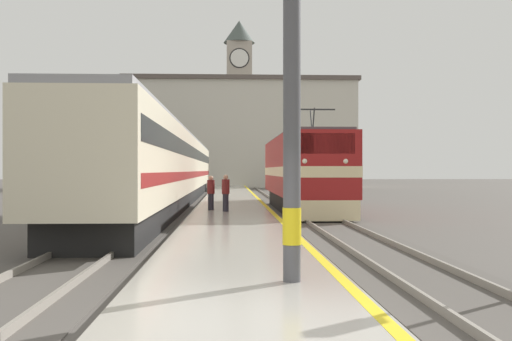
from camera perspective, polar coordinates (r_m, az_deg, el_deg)
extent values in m
plane|color=#514C47|center=(37.60, -2.31, -3.12)|extent=(200.00, 200.00, 0.00)
cube|color=#ADA89E|center=(32.60, -2.26, -3.38)|extent=(3.65, 140.00, 0.25)
cube|color=yellow|center=(32.65, 0.68, -3.15)|extent=(0.20, 140.00, 0.00)
cube|color=#514C47|center=(32.82, 3.92, -3.56)|extent=(2.84, 140.00, 0.02)
cube|color=gray|center=(32.75, 2.67, -3.43)|extent=(0.07, 140.00, 0.14)
cube|color=gray|center=(32.91, 5.16, -3.42)|extent=(0.07, 140.00, 0.14)
cube|color=#514C47|center=(32.79, -8.65, -3.57)|extent=(2.83, 140.00, 0.02)
cube|color=gray|center=(32.87, -9.90, -3.42)|extent=(0.07, 140.00, 0.14)
cube|color=gray|center=(32.72, -7.40, -3.44)|extent=(0.07, 140.00, 0.14)
cube|color=black|center=(30.32, 4.46, -3.03)|extent=(2.46, 13.07, 0.90)
cube|color=maroon|center=(30.28, 4.46, 0.43)|extent=(2.90, 14.20, 2.75)
cube|color=beige|center=(30.28, 4.46, -0.09)|extent=(2.92, 14.22, 0.44)
cube|color=beige|center=(23.45, 6.55, -3.81)|extent=(2.75, 0.30, 0.81)
cube|color=black|center=(23.33, 6.59, 2.58)|extent=(2.32, 0.12, 0.80)
sphere|color=white|center=(23.15, 4.66, 0.89)|extent=(0.20, 0.20, 0.20)
sphere|color=white|center=(23.41, 8.53, 0.88)|extent=(0.20, 0.20, 0.20)
cube|color=#4C4C51|center=(30.32, 4.46, 3.15)|extent=(2.61, 13.49, 0.12)
cylinder|color=#333333|center=(26.50, 5.50, 4.81)|extent=(0.06, 0.63, 1.03)
cylinder|color=#333333|center=(27.19, 5.29, 4.69)|extent=(0.06, 0.63, 1.03)
cube|color=#262626|center=(26.89, 5.39, 5.81)|extent=(2.03, 0.08, 0.06)
cube|color=black|center=(36.85, -7.98, -2.49)|extent=(2.46, 45.11, 0.90)
cube|color=beige|center=(36.82, -7.98, 0.59)|extent=(2.90, 46.99, 3.06)
cube|color=black|center=(36.83, -7.98, 1.55)|extent=(2.92, 46.05, 0.64)
cube|color=maroon|center=(36.82, -7.98, -0.36)|extent=(2.92, 46.05, 0.36)
cube|color=gray|center=(36.87, -7.98, 3.13)|extent=(2.67, 46.99, 0.20)
cylinder|color=#4C4C51|center=(9.91, 3.43, 11.01)|extent=(0.29, 0.29, 7.40)
cylinder|color=yellow|center=(9.77, 3.43, -5.31)|extent=(0.31, 0.31, 0.60)
cylinder|color=#23232D|center=(27.25, -4.32, -3.00)|extent=(0.26, 0.26, 0.75)
cylinder|color=maroon|center=(27.22, -4.32, -1.56)|extent=(0.34, 0.34, 0.62)
sphere|color=tan|center=(27.21, -4.32, -0.70)|extent=(0.20, 0.20, 0.20)
cylinder|color=#23232D|center=(26.32, -2.91, -3.08)|extent=(0.26, 0.26, 0.77)
cylinder|color=maroon|center=(26.29, -2.91, -1.54)|extent=(0.34, 0.34, 0.64)
sphere|color=tan|center=(26.28, -2.91, -0.62)|extent=(0.21, 0.21, 0.21)
cube|color=#ADA393|center=(81.14, -1.61, 5.37)|extent=(3.36, 3.36, 19.27)
cylinder|color=black|center=(80.47, -1.59, 10.66)|extent=(2.65, 0.06, 2.65)
cylinder|color=white|center=(80.44, -1.59, 10.66)|extent=(2.35, 0.10, 2.35)
cone|color=#47514C|center=(82.93, -1.61, 13.07)|extent=(4.20, 4.20, 3.03)
cube|color=beige|center=(73.89, -1.46, 3.33)|extent=(27.39, 8.62, 12.67)
cube|color=#564C47|center=(74.56, -1.46, 8.39)|extent=(27.99, 9.22, 0.50)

